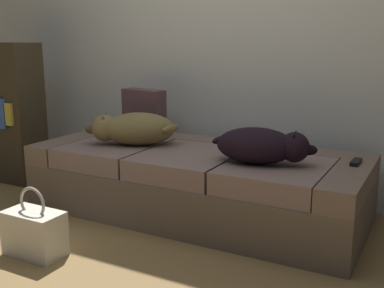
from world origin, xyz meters
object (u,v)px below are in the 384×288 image
at_px(tv_remote, 356,162).
at_px(throw_pillow, 144,113).
at_px(dog_dark, 262,146).
at_px(couch, 196,182).
at_px(dog_tan, 133,129).
at_px(bookshelf, 8,113).
at_px(handbag, 34,232).

distance_m(tv_remote, throw_pillow, 1.54).
bearing_deg(dog_dark, tv_remote, 27.68).
distance_m(couch, dog_tan, 0.56).
relative_size(dog_dark, throw_pillow, 1.79).
relative_size(couch, tv_remote, 14.25).
distance_m(dog_tan, throw_pillow, 0.33).
distance_m(couch, bookshelf, 1.73).
bearing_deg(handbag, tv_remote, 36.90).
xyz_separation_m(dog_dark, handbag, (-0.96, -0.83, -0.41)).
height_order(couch, dog_dark, dog_dark).
height_order(dog_tan, bookshelf, bookshelf).
xyz_separation_m(couch, tv_remote, (0.97, 0.13, 0.23)).
bearing_deg(dog_dark, throw_pillow, 161.15).
bearing_deg(handbag, couch, 63.62).
height_order(throw_pillow, bookshelf, bookshelf).
distance_m(couch, dog_dark, 0.60).
relative_size(couch, dog_dark, 3.52).
xyz_separation_m(dog_tan, throw_pillow, (-0.11, 0.30, 0.06)).
xyz_separation_m(handbag, bookshelf, (-1.23, 0.94, 0.42)).
xyz_separation_m(tv_remote, bookshelf, (-2.67, -0.15, 0.11)).
relative_size(couch, handbag, 5.65).
xyz_separation_m(dog_dark, tv_remote, (0.48, 0.25, -0.09)).
height_order(tv_remote, throw_pillow, throw_pillow).
bearing_deg(bookshelf, dog_dark, -2.73).
bearing_deg(throw_pillow, dog_tan, -69.39).
xyz_separation_m(couch, dog_tan, (-0.44, -0.06, 0.33)).
relative_size(dog_tan, bookshelf, 0.56).
xyz_separation_m(dog_tan, handbag, (-0.03, -0.89, -0.41)).
bearing_deg(handbag, dog_dark, 40.80).
height_order(couch, throw_pillow, throw_pillow).
bearing_deg(dog_tan, tv_remote, 7.84).
relative_size(throw_pillow, handbag, 0.90).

